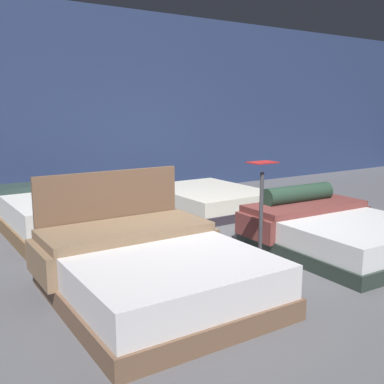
# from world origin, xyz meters

# --- Properties ---
(ground_plane) EXTENTS (18.00, 18.00, 0.02)m
(ground_plane) POSITION_xyz_m (0.00, 0.00, -0.01)
(ground_plane) COLOR #5B5B60
(showroom_back_wall) EXTENTS (18.00, 0.06, 3.50)m
(showroom_back_wall) POSITION_xyz_m (0.00, 3.71, 1.75)
(showroom_back_wall) COLOR navy
(showroom_back_wall) RESTS_ON ground_plane
(bed_0) EXTENTS (1.77, 2.03, 1.05)m
(bed_0) POSITION_xyz_m (-1.24, -0.89, 0.26)
(bed_0) COLOR brown
(bed_0) RESTS_ON ground_plane
(bed_1) EXTENTS (1.75, 1.97, 0.70)m
(bed_1) POSITION_xyz_m (1.26, -0.86, 0.23)
(bed_1) COLOR #26322C
(bed_1) RESTS_ON ground_plane
(bed_2) EXTENTS (1.62, 2.01, 0.58)m
(bed_2) POSITION_xyz_m (-1.24, 1.78, 0.26)
(bed_2) COLOR brown
(bed_2) RESTS_ON ground_plane
(bed_3) EXTENTS (1.58, 1.99, 0.36)m
(bed_3) POSITION_xyz_m (1.24, 1.77, 0.18)
(bed_3) COLOR #2E2831
(bed_3) RESTS_ON ground_plane
(price_sign) EXTENTS (0.28, 0.24, 1.16)m
(price_sign) POSITION_xyz_m (0.00, -0.94, 0.45)
(price_sign) COLOR #3F3F44
(price_sign) RESTS_ON ground_plane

